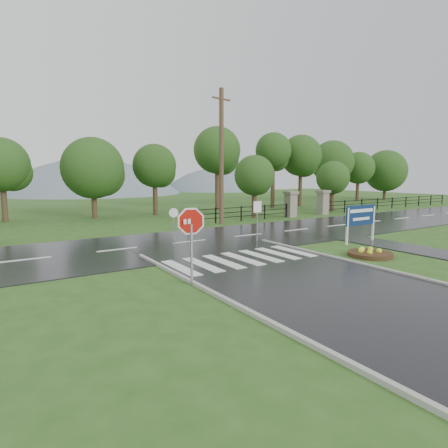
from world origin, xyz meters
TOP-DOWN VIEW (x-y plane):
  - ground at (0.00, 0.00)m, footprint 120.00×120.00m
  - main_road at (0.00, 10.00)m, footprint 90.00×8.00m
  - walkway at (8.50, 4.00)m, footprint 2.20×11.00m
  - crosswalk at (0.00, 5.00)m, footprint 6.50×2.80m
  - curb_left at (-3.55, -4.00)m, footprint 0.15×24.00m
  - pillar_west at (13.00, 16.00)m, footprint 1.00×1.00m
  - pillar_east at (17.00, 16.00)m, footprint 1.00×1.00m
  - fence_west at (7.75, 16.00)m, footprint 9.58×0.08m
  - fence_east at (27.75, 16.00)m, footprint 20.58×0.08m
  - hills at (3.49, 65.00)m, footprint 102.00×48.00m
  - treeline at (1.00, 24.00)m, footprint 83.20×5.20m
  - stop_sign at (-3.62, 2.87)m, footprint 1.22×0.33m
  - estate_billboard at (7.76, 4.82)m, footprint 2.37×0.10m
  - flower_bed at (5.35, 2.42)m, footprint 1.97×1.97m
  - reg_sign_small at (3.22, 8.10)m, footprint 0.50×0.07m
  - reg_sign_round at (-1.32, 9.14)m, footprint 0.45×0.17m
  - utility_pole_east at (5.58, 15.50)m, footprint 1.74×0.48m
  - entrance_tree_left at (10.18, 17.50)m, footprint 3.44×3.44m
  - entrance_tree_right at (19.96, 17.50)m, footprint 3.28×3.28m

SIDE VIEW (x-z plane):
  - hills at x=3.49m, z-range -39.54..8.46m
  - ground at x=0.00m, z-range 0.00..0.00m
  - main_road at x=0.00m, z-range -0.02..0.02m
  - walkway at x=8.50m, z-range -0.02..0.02m
  - curb_left at x=-3.55m, z-range -0.06..0.06m
  - treeline at x=1.00m, z-range -5.00..5.00m
  - crosswalk at x=0.00m, z-range 0.05..0.07m
  - flower_bed at x=5.35m, z-range -0.05..0.34m
  - fence_west at x=7.75m, z-range 0.12..1.32m
  - fence_east at x=27.75m, z-range 0.14..1.34m
  - pillar_west at x=13.00m, z-range 0.06..2.30m
  - pillar_east at x=17.00m, z-range 0.06..2.30m
  - reg_sign_round at x=-1.32m, z-range 0.29..2.32m
  - estate_billboard at x=7.76m, z-range 0.39..2.46m
  - reg_sign_small at x=3.22m, z-range 0.46..2.72m
  - stop_sign at x=-3.62m, z-range 0.54..3.36m
  - entrance_tree_right at x=19.96m, z-range 0.84..5.84m
  - entrance_tree_left at x=10.18m, z-range 0.91..6.24m
  - utility_pole_east at x=5.58m, z-range 0.08..9.95m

